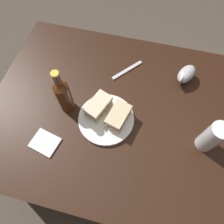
{
  "coord_description": "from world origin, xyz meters",
  "views": [
    {
      "loc": [
        -0.08,
        0.41,
        1.52
      ],
      "look_at": [
        0.02,
        0.03,
        0.74
      ],
      "focal_mm": 32.51,
      "sensor_mm": 36.0,
      "label": 1
    }
  ],
  "objects_px": {
    "sandwich_half_right": "(98,107)",
    "cider_bottle": "(64,95)",
    "napkin": "(45,143)",
    "gravy_boat": "(186,74)",
    "pint_glass": "(211,138)",
    "fork": "(127,70)",
    "plate": "(106,119)",
    "sandwich_half_left": "(118,117)"
  },
  "relations": [
    {
      "from": "sandwich_half_right",
      "to": "cider_bottle",
      "type": "relative_size",
      "value": 0.56
    },
    {
      "from": "cider_bottle",
      "to": "napkin",
      "type": "distance_m",
      "value": 0.21
    },
    {
      "from": "gravy_boat",
      "to": "pint_glass",
      "type": "bearing_deg",
      "value": 109.98
    },
    {
      "from": "fork",
      "to": "pint_glass",
      "type": "bearing_deg",
      "value": -86.91
    },
    {
      "from": "cider_bottle",
      "to": "gravy_boat",
      "type": "bearing_deg",
      "value": -150.6
    },
    {
      "from": "sandwich_half_right",
      "to": "napkin",
      "type": "height_order",
      "value": "sandwich_half_right"
    },
    {
      "from": "plate",
      "to": "pint_glass",
      "type": "relative_size",
      "value": 1.51
    },
    {
      "from": "napkin",
      "to": "fork",
      "type": "height_order",
      "value": "napkin"
    },
    {
      "from": "pint_glass",
      "to": "fork",
      "type": "distance_m",
      "value": 0.49
    },
    {
      "from": "sandwich_half_left",
      "to": "pint_glass",
      "type": "height_order",
      "value": "pint_glass"
    },
    {
      "from": "gravy_boat",
      "to": "cider_bottle",
      "type": "relative_size",
      "value": 0.54
    },
    {
      "from": "napkin",
      "to": "cider_bottle",
      "type": "bearing_deg",
      "value": -100.77
    },
    {
      "from": "napkin",
      "to": "fork",
      "type": "relative_size",
      "value": 0.61
    },
    {
      "from": "napkin",
      "to": "fork",
      "type": "bearing_deg",
      "value": -119.19
    },
    {
      "from": "sandwich_half_left",
      "to": "plate",
      "type": "bearing_deg",
      "value": 7.83
    },
    {
      "from": "fork",
      "to": "sandwich_half_right",
      "type": "bearing_deg",
      "value": -156.09
    },
    {
      "from": "plate",
      "to": "napkin",
      "type": "relative_size",
      "value": 2.22
    },
    {
      "from": "pint_glass",
      "to": "fork",
      "type": "xyz_separation_m",
      "value": [
        0.39,
        -0.29,
        -0.07
      ]
    },
    {
      "from": "gravy_boat",
      "to": "sandwich_half_right",
      "type": "bearing_deg",
      "value": 37.35
    },
    {
      "from": "gravy_boat",
      "to": "napkin",
      "type": "relative_size",
      "value": 1.21
    },
    {
      "from": "gravy_boat",
      "to": "sandwich_half_left",
      "type": "bearing_deg",
      "value": 48.63
    },
    {
      "from": "pint_glass",
      "to": "sandwich_half_left",
      "type": "bearing_deg",
      "value": -2.07
    },
    {
      "from": "plate",
      "to": "pint_glass",
      "type": "height_order",
      "value": "pint_glass"
    },
    {
      "from": "pint_glass",
      "to": "plate",
      "type": "bearing_deg",
      "value": -0.85
    },
    {
      "from": "plate",
      "to": "pint_glass",
      "type": "distance_m",
      "value": 0.43
    },
    {
      "from": "sandwich_half_left",
      "to": "sandwich_half_right",
      "type": "xyz_separation_m",
      "value": [
        0.09,
        -0.02,
        0.0
      ]
    },
    {
      "from": "gravy_boat",
      "to": "napkin",
      "type": "height_order",
      "value": "gravy_boat"
    },
    {
      "from": "pint_glass",
      "to": "napkin",
      "type": "xyz_separation_m",
      "value": [
        0.64,
        0.16,
        -0.07
      ]
    },
    {
      "from": "napkin",
      "to": "pint_glass",
      "type": "bearing_deg",
      "value": -166.15
    },
    {
      "from": "plate",
      "to": "fork",
      "type": "relative_size",
      "value": 1.35
    },
    {
      "from": "pint_glass",
      "to": "gravy_boat",
      "type": "xyz_separation_m",
      "value": [
        0.11,
        -0.31,
        -0.03
      ]
    },
    {
      "from": "gravy_boat",
      "to": "napkin",
      "type": "distance_m",
      "value": 0.71
    },
    {
      "from": "gravy_boat",
      "to": "fork",
      "type": "relative_size",
      "value": 0.74
    },
    {
      "from": "plate",
      "to": "sandwich_half_right",
      "type": "bearing_deg",
      "value": -37.01
    },
    {
      "from": "sandwich_half_left",
      "to": "napkin",
      "type": "xyz_separation_m",
      "value": [
        0.27,
        0.17,
        -0.04
      ]
    },
    {
      "from": "pint_glass",
      "to": "cider_bottle",
      "type": "xyz_separation_m",
      "value": [
        0.61,
        -0.03,
        0.03
      ]
    },
    {
      "from": "sandwich_half_left",
      "to": "fork",
      "type": "height_order",
      "value": "sandwich_half_left"
    },
    {
      "from": "plate",
      "to": "napkin",
      "type": "bearing_deg",
      "value": 36.77
    },
    {
      "from": "gravy_boat",
      "to": "plate",
      "type": "bearing_deg",
      "value": 44.07
    },
    {
      "from": "plate",
      "to": "sandwich_half_left",
      "type": "relative_size",
      "value": 1.83
    },
    {
      "from": "gravy_boat",
      "to": "napkin",
      "type": "xyz_separation_m",
      "value": [
        0.53,
        0.46,
        -0.04
      ]
    },
    {
      "from": "cider_bottle",
      "to": "fork",
      "type": "xyz_separation_m",
      "value": [
        -0.22,
        -0.27,
        -0.1
      ]
    }
  ]
}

